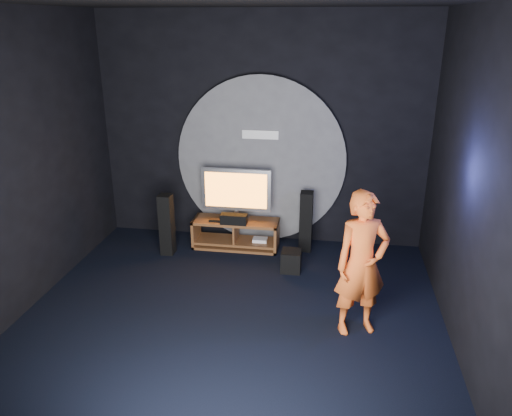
{
  "coord_description": "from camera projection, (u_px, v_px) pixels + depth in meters",
  "views": [
    {
      "loc": [
        1.1,
        -4.91,
        3.33
      ],
      "look_at": [
        0.15,
        1.05,
        1.05
      ],
      "focal_mm": 35.0,
      "sensor_mm": 36.0,
      "label": 1
    }
  ],
  "objects": [
    {
      "name": "back_wall",
      "position": [
        261.0,
        131.0,
        7.57
      ],
      "size": [
        5.0,
        0.04,
        3.5
      ],
      "primitive_type": "cube",
      "color": "black",
      "rests_on": "ground"
    },
    {
      "name": "tower_speaker_right",
      "position": [
        306.0,
        222.0,
        7.55
      ],
      "size": [
        0.19,
        0.21,
        0.94
      ],
      "primitive_type": "cube",
      "color": "black",
      "rests_on": "ground"
    },
    {
      "name": "wall_disc_panel",
      "position": [
        261.0,
        161.0,
        7.68
      ],
      "size": [
        2.6,
        0.11,
        2.6
      ],
      "color": "#515156",
      "rests_on": "ground"
    },
    {
      "name": "center_speaker",
      "position": [
        234.0,
        219.0,
        7.5
      ],
      "size": [
        0.4,
        0.15,
        0.15
      ],
      "primitive_type": "cube",
      "color": "black",
      "rests_on": "media_console"
    },
    {
      "name": "left_wall",
      "position": [
        10.0,
        169.0,
        5.63
      ],
      "size": [
        0.04,
        5.0,
        3.5
      ],
      "primitive_type": "cube",
      "color": "black",
      "rests_on": "ground"
    },
    {
      "name": "front_wall",
      "position": [
        137.0,
        305.0,
        2.95
      ],
      "size": [
        5.0,
        0.04,
        3.5
      ],
      "primitive_type": "cube",
      "color": "black",
      "rests_on": "ground"
    },
    {
      "name": "tv",
      "position": [
        236.0,
        192.0,
        7.57
      ],
      "size": [
        1.06,
        0.22,
        0.8
      ],
      "color": "#B8B8BF",
      "rests_on": "media_console"
    },
    {
      "name": "player",
      "position": [
        362.0,
        264.0,
        5.44
      ],
      "size": [
        0.71,
        0.6,
        1.67
      ],
      "primitive_type": "imported",
      "rotation": [
        0.0,
        0.0,
        0.38
      ],
      "color": "orange",
      "rests_on": "ground"
    },
    {
      "name": "floor",
      "position": [
        230.0,
        322.0,
        5.88
      ],
      "size": [
        5.0,
        5.0,
        0.0
      ],
      "primitive_type": "plane",
      "color": "black",
      "rests_on": "ground"
    },
    {
      "name": "ceiling",
      "position": [
        223.0,
        0.0,
        4.64
      ],
      "size": [
        5.0,
        5.0,
        0.01
      ],
      "primitive_type": "cube",
      "color": "black",
      "rests_on": "back_wall"
    },
    {
      "name": "media_console",
      "position": [
        236.0,
        235.0,
        7.75
      ],
      "size": [
        1.32,
        0.45,
        0.45
      ],
      "color": "brown",
      "rests_on": "ground"
    },
    {
      "name": "remote",
      "position": [
        215.0,
        221.0,
        7.59
      ],
      "size": [
        0.18,
        0.05,
        0.02
      ],
      "primitive_type": "cube",
      "color": "black",
      "rests_on": "media_console"
    },
    {
      "name": "subwoofer",
      "position": [
        291.0,
        261.0,
        7.02
      ],
      "size": [
        0.28,
        0.28,
        0.3
      ],
      "primitive_type": "cube",
      "color": "black",
      "rests_on": "ground"
    },
    {
      "name": "tower_speaker_left",
      "position": [
        167.0,
        225.0,
        7.44
      ],
      "size": [
        0.19,
        0.21,
        0.94
      ],
      "primitive_type": "cube",
      "color": "black",
      "rests_on": "ground"
    },
    {
      "name": "right_wall",
      "position": [
        476.0,
        192.0,
        4.89
      ],
      "size": [
        0.04,
        5.0,
        3.5
      ],
      "primitive_type": "cube",
      "color": "black",
      "rests_on": "ground"
    }
  ]
}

